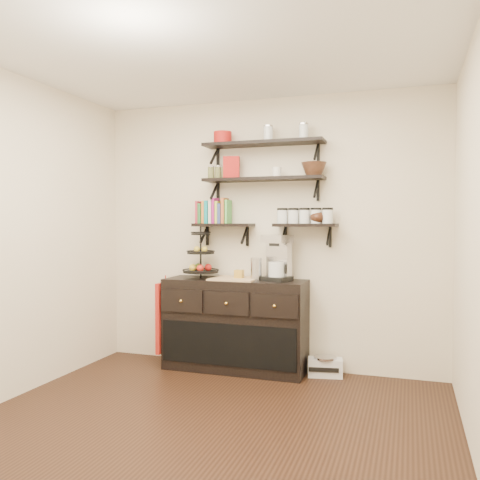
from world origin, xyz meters
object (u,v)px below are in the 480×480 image
coffee_maker (278,259)px  radio (325,367)px  sideboard (235,324)px  fruit_stand (201,260)px

coffee_maker → radio: coffee_maker is taller
coffee_maker → radio: 1.11m
sideboard → coffee_maker: 0.78m
fruit_stand → radio: fruit_stand is taller
sideboard → fruit_stand: (-0.36, 0.00, 0.63)m
fruit_stand → coffee_maker: 0.79m
sideboard → radio: 0.95m
sideboard → coffee_maker: size_ratio=3.17×
coffee_maker → sideboard: bearing=-156.4°
sideboard → radio: (0.88, 0.07, -0.36)m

